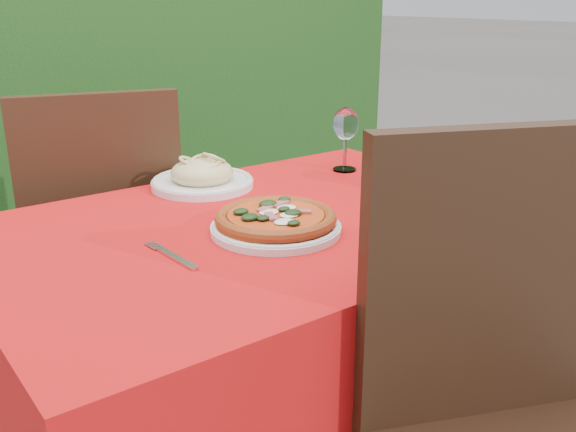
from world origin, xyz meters
TOP-DOWN VIEW (x-y plane):
  - hedge at (0.00, 1.55)m, footprint 3.20×0.55m
  - dining_table at (0.00, 0.00)m, footprint 1.26×0.86m
  - chair_near at (0.04, -0.65)m, footprint 0.62×0.62m
  - chair_far at (-0.15, 0.65)m, footprint 0.55×0.55m
  - pizza_plate at (-0.03, -0.07)m, footprint 0.28×0.28m
  - pasta_plate at (0.01, 0.32)m, footprint 0.27×0.27m
  - water_glass at (0.42, 0.02)m, footprint 0.08×0.08m
  - wine_glass at (0.43, 0.22)m, footprint 0.08×0.08m
  - fork at (-0.27, -0.08)m, footprint 0.04×0.19m

SIDE VIEW (x-z plane):
  - chair_far at x=-0.15m, z-range 0.07..1.06m
  - chair_near at x=0.04m, z-range 0.08..1.12m
  - dining_table at x=0.00m, z-range 0.22..0.97m
  - fork at x=-0.27m, z-range 0.75..0.75m
  - pizza_plate at x=-0.03m, z-range 0.75..0.80m
  - pasta_plate at x=0.01m, z-range 0.74..0.81m
  - water_glass at x=0.42m, z-range 0.74..0.85m
  - wine_glass at x=0.43m, z-range 0.78..0.97m
  - hedge at x=0.00m, z-range 0.03..1.81m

